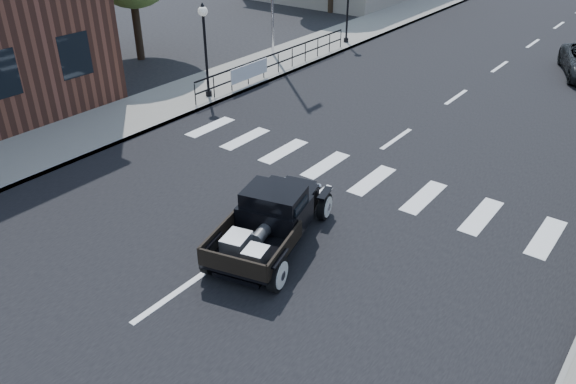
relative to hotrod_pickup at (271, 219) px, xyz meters
The scene contains 9 objects.
ground 0.89m from the hotrod_pickup, 154.76° to the left, with size 120.00×120.00×0.00m, color black.
road 15.25m from the hotrod_pickup, 91.81° to the left, with size 14.00×80.00×0.02m, color black.
road_markings 10.26m from the hotrod_pickup, 92.69° to the left, with size 12.00×60.00×0.06m, color silver, non-canonical shape.
sidewalk_left 17.69m from the hotrod_pickup, 120.53° to the left, with size 3.00×80.00×0.15m, color gray.
railing 12.85m from the hotrod_pickup, 127.27° to the left, with size 0.08×10.00×1.00m, color black, non-canonical shape.
banner 11.27m from the hotrod_pickup, 133.11° to the left, with size 0.04×2.20×0.60m, color silver, non-canonical shape.
lamp_post_b 10.27m from the hotrod_pickup, 142.38° to the left, with size 0.36×0.36×3.49m, color black, non-canonical shape.
lamp_post_c 18.17m from the hotrod_pickup, 116.47° to the left, with size 0.36×0.36×3.49m, color black, non-canonical shape.
hotrod_pickup is the anchor object (origin of this frame).
Camera 1 is at (7.40, -8.70, 7.67)m, focal length 35.00 mm.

